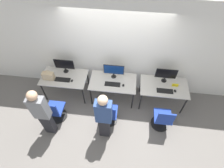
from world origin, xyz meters
The scene contains 21 objects.
ground_plane centered at (0.00, 0.00, 0.00)m, with size 20.00×20.00×0.00m, color slate.
wall_back centered at (0.00, 0.85, 1.40)m, with size 12.00×0.05×2.80m.
desk_left centered at (-1.37, 0.36, 0.66)m, with size 1.25×0.72×0.73m.
monitor_left centered at (-1.37, 0.58, 0.99)m, with size 0.55×0.14×0.43m.
keyboard_left centered at (-1.37, 0.25, 0.74)m, with size 0.41×0.15×0.02m.
mouse_left centered at (-1.11, 0.24, 0.75)m, with size 0.06×0.09×0.03m.
office_chair_left centered at (-1.43, -0.52, 0.35)m, with size 0.48×0.48×0.87m.
person_left centered at (-1.46, -0.88, 0.90)m, with size 0.36×0.22×1.65m.
desk_center centered at (0.00, 0.36, 0.66)m, with size 1.25×0.72×0.73m.
monitor_center centered at (0.00, 0.54, 0.99)m, with size 0.55×0.14×0.43m.
keyboard_center centered at (0.00, 0.26, 0.74)m, with size 0.41×0.15×0.02m.
mouse_center centered at (0.29, 0.25, 0.75)m, with size 0.06×0.09×0.03m.
office_chair_center centered at (-0.02, -0.44, 0.35)m, with size 0.48×0.48×0.87m.
person_center centered at (-0.07, -0.81, 0.89)m, with size 0.36×0.21×1.63m.
desk_right centered at (1.37, 0.36, 0.66)m, with size 1.25×0.72×0.73m.
monitor_right centered at (1.37, 0.56, 0.99)m, with size 0.55×0.14×0.43m.
keyboard_right centered at (1.37, 0.19, 0.74)m, with size 0.41×0.15×0.02m.
mouse_right centered at (1.63, 0.22, 0.75)m, with size 0.06×0.09×0.03m.
office_chair_right centered at (1.36, -0.41, 0.35)m, with size 0.48×0.48×0.87m.
handbag centered at (-1.75, 0.25, 0.85)m, with size 0.30×0.18×0.25m.
placard_right centered at (1.64, 0.40, 0.77)m, with size 0.16×0.03×0.08m.
Camera 1 is at (0.34, -2.69, 4.32)m, focal length 28.00 mm.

